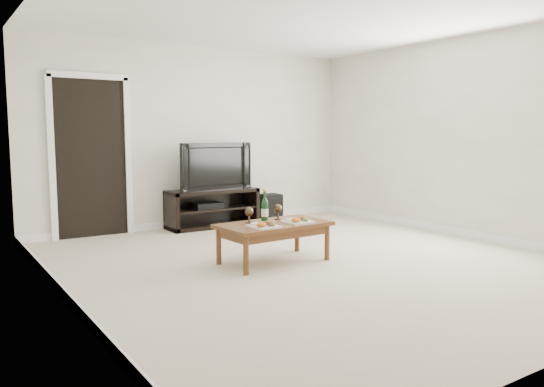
{
  "coord_description": "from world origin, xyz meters",
  "views": [
    {
      "loc": [
        -3.4,
        -4.33,
        1.36
      ],
      "look_at": [
        -0.21,
        0.48,
        0.7
      ],
      "focal_mm": 35.0,
      "sensor_mm": 36.0,
      "label": 1
    }
  ],
  "objects": [
    {
      "name": "goblet_left",
      "position": [
        -0.56,
        0.39,
        0.51
      ],
      "size": [
        0.09,
        0.09,
        0.17
      ],
      "primitive_type": null,
      "color": "#342A1C",
      "rests_on": "coffee_table"
    },
    {
      "name": "plate_right",
      "position": [
        -0.12,
        0.12,
        0.45
      ],
      "size": [
        0.27,
        0.27,
        0.07
      ],
      "primitive_type": "cube",
      "color": "white",
      "rests_on": "coffee_table"
    },
    {
      "name": "wine_bottle",
      "position": [
        -0.34,
        0.42,
        0.59
      ],
      "size": [
        0.07,
        0.07,
        0.35
      ],
      "primitive_type": "cylinder",
      "color": "#0E3416",
      "rests_on": "coffee_table"
    },
    {
      "name": "floor",
      "position": [
        0.0,
        0.0,
        0.0
      ],
      "size": [
        5.5,
        5.5,
        0.0
      ],
      "primitive_type": "plane",
      "color": "beige",
      "rests_on": "ground"
    },
    {
      "name": "subwoofer",
      "position": [
        1.06,
        2.42,
        0.21
      ],
      "size": [
        0.32,
        0.32,
        0.43
      ],
      "primitive_type": "cube",
      "rotation": [
        0.0,
        0.0,
        -0.13
      ],
      "color": "black",
      "rests_on": "ground"
    },
    {
      "name": "media_console",
      "position": [
        0.09,
        2.5,
        0.28
      ],
      "size": [
        1.34,
        0.45,
        0.55
      ],
      "primitive_type": "cube",
      "color": "black",
      "rests_on": "ground"
    },
    {
      "name": "doorway",
      "position": [
        -1.55,
        2.73,
        1.02
      ],
      "size": [
        0.9,
        0.02,
        2.05
      ],
      "primitive_type": "cube",
      "color": "black",
      "rests_on": "ground"
    },
    {
      "name": "av_receiver",
      "position": [
        -0.0,
        2.48,
        0.33
      ],
      "size": [
        0.42,
        0.33,
        0.08
      ],
      "primitive_type": "cube",
      "rotation": [
        0.0,
        0.0,
        -0.08
      ],
      "color": "black",
      "rests_on": "media_console"
    },
    {
      "name": "coffee_table",
      "position": [
        -0.35,
        0.24,
        0.21
      ],
      "size": [
        1.19,
        0.69,
        0.42
      ],
      "primitive_type": "cube",
      "rotation": [
        0.0,
        0.0,
        0.05
      ],
      "color": "#563118",
      "rests_on": "ground"
    },
    {
      "name": "ceiling",
      "position": [
        0.0,
        0.0,
        2.62
      ],
      "size": [
        5.0,
        5.5,
        0.04
      ],
      "primitive_type": "cube",
      "color": "white",
      "rests_on": "back_wall"
    },
    {
      "name": "goblet_right",
      "position": [
        -0.18,
        0.41,
        0.51
      ],
      "size": [
        0.09,
        0.09,
        0.17
      ],
      "primitive_type": null,
      "color": "#342A1C",
      "rests_on": "coffee_table"
    },
    {
      "name": "back_wall",
      "position": [
        0.0,
        2.77,
        1.3
      ],
      "size": [
        5.0,
        0.04,
        2.6
      ],
      "primitive_type": "cube",
      "color": "silver",
      "rests_on": "ground"
    },
    {
      "name": "television",
      "position": [
        0.09,
        2.5,
        0.89
      ],
      "size": [
        1.18,
        0.29,
        0.67
      ],
      "primitive_type": "imported",
      "rotation": [
        0.0,
        0.0,
        0.12
      ],
      "color": "black",
      "rests_on": "media_console"
    },
    {
      "name": "plate_left",
      "position": [
        -0.57,
        0.08,
        0.45
      ],
      "size": [
        0.27,
        0.27,
        0.07
      ],
      "primitive_type": "cube",
      "color": "white",
      "rests_on": "coffee_table"
    }
  ]
}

